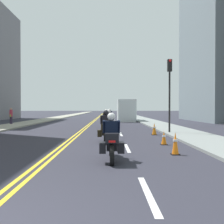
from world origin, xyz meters
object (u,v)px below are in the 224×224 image
at_px(motorcycle_2, 109,124).
at_px(parked_truck, 126,112).
at_px(motorcycle_5, 110,117).
at_px(motorcycle_0, 111,141).
at_px(motorcycle_1, 106,129).
at_px(motorcycle_3, 106,120).
at_px(motorcycle_4, 109,118).
at_px(pedestrian_0, 11,116).
at_px(traffic_cone_2, 164,138).
at_px(traffic_cone_0, 175,143).
at_px(motorcycle_6, 110,116).
at_px(traffic_cone_1, 154,129).
at_px(traffic_light_near, 170,83).

relative_size(motorcycle_2, parked_truck, 0.34).
bearing_deg(motorcycle_5, motorcycle_0, -87.53).
xyz_separation_m(motorcycle_1, motorcycle_3, (-0.09, 9.74, 0.01)).
relative_size(motorcycle_4, pedestrian_0, 1.22).
bearing_deg(parked_truck, motorcycle_4, -108.08).
relative_size(motorcycle_3, pedestrian_0, 1.27).
bearing_deg(motorcycle_5, pedestrian_0, -145.96).
xyz_separation_m(traffic_cone_2, pedestrian_0, (-12.50, 14.57, 0.59)).
distance_m(motorcycle_0, pedestrian_0, 20.86).
xyz_separation_m(traffic_cone_0, pedestrian_0, (-12.37, 17.20, 0.50)).
xyz_separation_m(motorcycle_4, traffic_cone_2, (2.61, -15.75, -0.35)).
relative_size(traffic_cone_0, pedestrian_0, 0.47).
distance_m(motorcycle_2, motorcycle_5, 14.94).
xyz_separation_m(motorcycle_6, traffic_cone_0, (2.30, -28.58, -0.24)).
xyz_separation_m(motorcycle_2, traffic_cone_1, (2.92, -1.24, -0.26)).
bearing_deg(motorcycle_6, motorcycle_5, -91.84).
relative_size(motorcycle_1, motorcycle_4, 1.04).
distance_m(motorcycle_1, motorcycle_4, 14.90).
xyz_separation_m(traffic_cone_2, parked_truck, (-0.35, 22.68, 0.95)).
bearing_deg(motorcycle_4, motorcycle_5, 85.29).
relative_size(motorcycle_6, traffic_light_near, 0.42).
distance_m(traffic_cone_1, traffic_light_near, 3.29).
relative_size(motorcycle_1, motorcycle_6, 1.08).
bearing_deg(motorcycle_1, motorcycle_4, 90.94).
distance_m(motorcycle_5, traffic_cone_2, 20.88).
distance_m(traffic_cone_1, parked_truck, 18.17).
bearing_deg(traffic_cone_0, motorcycle_0, -154.84).
bearing_deg(traffic_light_near, motorcycle_0, -113.76).
bearing_deg(parked_truck, traffic_cone_2, -89.12).
xyz_separation_m(motorcycle_1, motorcycle_5, (0.22, 19.88, 0.02)).
xyz_separation_m(motorcycle_3, traffic_cone_1, (3.13, -6.04, -0.28)).
bearing_deg(motorcycle_5, parked_truck, 44.72).
distance_m(motorcycle_3, traffic_cone_0, 13.48).
relative_size(motorcycle_4, traffic_cone_2, 3.32).
bearing_deg(motorcycle_1, motorcycle_6, 90.68).
distance_m(motorcycle_1, motorcycle_3, 9.74).
relative_size(motorcycle_6, traffic_cone_0, 2.50).
bearing_deg(traffic_cone_2, motorcycle_2, 114.13).
distance_m(motorcycle_5, traffic_cone_0, 23.48).
bearing_deg(motorcycle_4, motorcycle_1, -93.76).
bearing_deg(motorcycle_1, traffic_light_near, 47.57).
distance_m(motorcycle_1, traffic_cone_0, 4.33).
bearing_deg(motorcycle_0, traffic_cone_2, 55.62).
height_order(motorcycle_1, parked_truck, parked_truck).
distance_m(motorcycle_1, parked_truck, 21.97).
height_order(traffic_cone_2, parked_truck, parked_truck).
bearing_deg(motorcycle_4, motorcycle_2, -93.24).
xyz_separation_m(traffic_cone_0, parked_truck, (-0.22, 25.31, 0.86)).
distance_m(pedestrian_0, parked_truck, 14.61).
bearing_deg(motorcycle_5, traffic_cone_2, -80.71).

